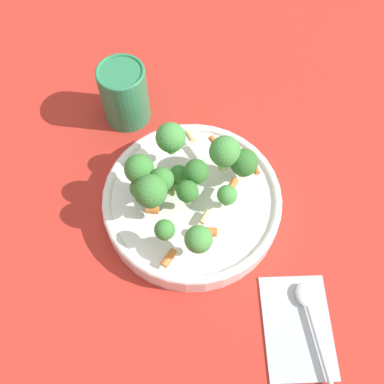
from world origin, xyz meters
name	(u,v)px	position (x,y,z in m)	size (l,w,h in m)	color
ground_plane	(192,208)	(0.00, 0.00, 0.00)	(3.00, 3.00, 0.00)	#B72D23
bowl	(192,201)	(0.00, 0.00, 0.02)	(0.28, 0.28, 0.04)	white
pasta_salad	(184,177)	(-0.01, -0.01, 0.09)	(0.22, 0.19, 0.09)	#8CB766
cup	(124,94)	(-0.21, -0.05, 0.06)	(0.08, 0.08, 0.11)	#2D7F51
napkin	(298,327)	(0.22, 0.08, 0.00)	(0.17, 0.13, 0.01)	#B2BCC6
spoon	(312,319)	(0.22, 0.10, 0.01)	(0.17, 0.04, 0.01)	silver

